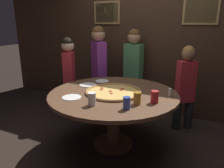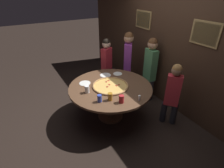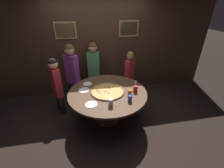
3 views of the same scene
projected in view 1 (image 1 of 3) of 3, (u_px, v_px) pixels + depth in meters
name	position (u px, v px, depth m)	size (l,w,h in m)	color
ground_plane	(113.00, 145.00, 2.94)	(24.00, 24.00, 0.00)	black
back_wall	(149.00, 39.00, 3.79)	(6.40, 0.08, 2.60)	#3D281C
dining_table	(113.00, 102.00, 2.77)	(1.61, 1.61, 0.74)	brown
giant_pizza	(113.00, 92.00, 2.73)	(0.70, 0.70, 0.03)	#EAB75B
drink_cup_far_right	(127.00, 103.00, 2.21)	(0.08, 0.08, 0.13)	#384CB7
drink_cup_centre_back	(137.00, 98.00, 2.34)	(0.08, 0.08, 0.14)	#BC7A23
drink_cup_near_left	(155.00, 97.00, 2.38)	(0.08, 0.08, 0.14)	#B22328
drink_cup_far_left	(92.00, 99.00, 2.31)	(0.09, 0.09, 0.14)	white
white_plate_far_back	(88.00, 85.00, 3.06)	(0.24, 0.24, 0.01)	white
white_plate_right_side	(102.00, 81.00, 3.26)	(0.20, 0.20, 0.01)	white
white_plate_near_front	(72.00, 97.00, 2.56)	(0.23, 0.23, 0.01)	white
condiment_shaker	(170.00, 92.00, 2.60)	(0.04, 0.04, 0.10)	silver
diner_far_right	(133.00, 67.00, 3.79)	(0.38, 0.22, 1.49)	#232328
diner_centre_back	(186.00, 83.00, 3.21)	(0.32, 0.29, 1.27)	#232328
diner_side_left	(99.00, 65.00, 3.81)	(0.38, 0.35, 1.53)	#232328
diner_side_right	(69.00, 73.00, 3.62)	(0.26, 0.36, 1.35)	#232328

